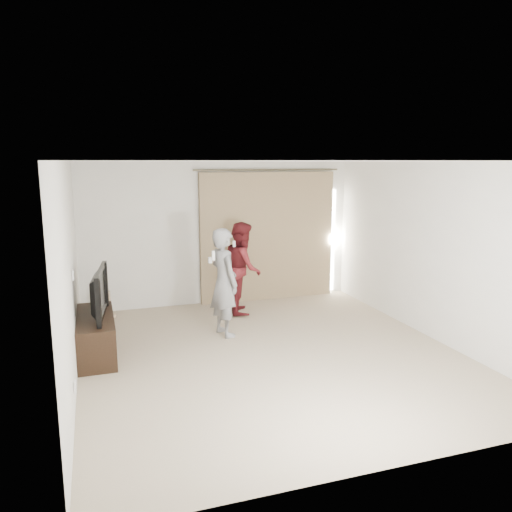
# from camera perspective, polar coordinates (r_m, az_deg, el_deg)

# --- Properties ---
(floor) EXTENTS (5.50, 5.50, 0.00)m
(floor) POSITION_cam_1_polar(r_m,az_deg,el_deg) (6.95, 1.73, -11.16)
(floor) COLOR tan
(floor) RESTS_ON ground
(wall_back) EXTENTS (5.00, 0.04, 2.60)m
(wall_back) POSITION_cam_1_polar(r_m,az_deg,el_deg) (9.17, -4.08, 2.64)
(wall_back) COLOR silver
(wall_back) RESTS_ON ground
(wall_left) EXTENTS (0.04, 5.50, 2.60)m
(wall_left) POSITION_cam_1_polar(r_m,az_deg,el_deg) (6.20, -20.49, -1.97)
(wall_left) COLOR silver
(wall_left) RESTS_ON ground
(ceiling) EXTENTS (5.00, 5.50, 0.01)m
(ceiling) POSITION_cam_1_polar(r_m,az_deg,el_deg) (6.44, 1.87, 10.82)
(ceiling) COLOR silver
(ceiling) RESTS_ON wall_back
(curtain) EXTENTS (2.80, 0.11, 2.46)m
(curtain) POSITION_cam_1_polar(r_m,az_deg,el_deg) (9.38, 1.46, 2.25)
(curtain) COLOR tan
(curtain) RESTS_ON ground
(tv_console) EXTENTS (0.49, 1.42, 0.55)m
(tv_console) POSITION_cam_1_polar(r_m,az_deg,el_deg) (7.18, -17.85, -8.63)
(tv_console) COLOR black
(tv_console) RESTS_ON ground
(tv) EXTENTS (0.27, 1.13, 0.65)m
(tv) POSITION_cam_1_polar(r_m,az_deg,el_deg) (7.01, -18.13, -4.03)
(tv) COLOR black
(tv) RESTS_ON tv_console
(scratching_post) EXTENTS (0.34, 0.34, 0.46)m
(scratching_post) POSITION_cam_1_polar(r_m,az_deg,el_deg) (8.79, -16.86, -5.61)
(scratching_post) COLOR tan
(scratching_post) RESTS_ON ground
(person_man) EXTENTS (0.53, 0.67, 1.63)m
(person_man) POSITION_cam_1_polar(r_m,az_deg,el_deg) (7.47, -3.68, -3.01)
(person_man) COLOR gray
(person_man) RESTS_ON ground
(person_woman) EXTENTS (0.75, 0.88, 1.58)m
(person_woman) POSITION_cam_1_polar(r_m,az_deg,el_deg) (8.60, -1.53, -1.33)
(person_woman) COLOR maroon
(person_woman) RESTS_ON ground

